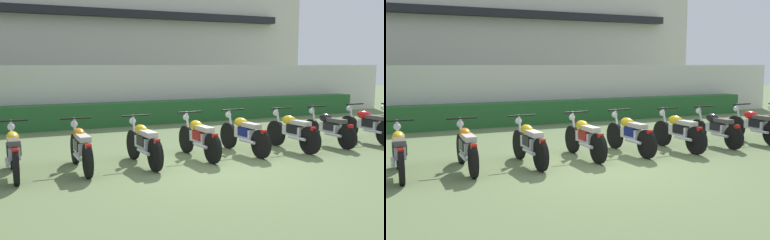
# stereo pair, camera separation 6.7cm
# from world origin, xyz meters

# --- Properties ---
(ground) EXTENTS (60.00, 60.00, 0.00)m
(ground) POSITION_xyz_m (0.00, 0.00, 0.00)
(ground) COLOR #607547
(building) EXTENTS (25.22, 6.50, 8.30)m
(building) POSITION_xyz_m (0.00, 16.53, 4.15)
(building) COLOR beige
(building) RESTS_ON ground
(compound_wall) EXTENTS (23.96, 0.30, 1.97)m
(compound_wall) POSITION_xyz_m (0.00, 7.30, 0.99)
(compound_wall) COLOR silver
(compound_wall) RESTS_ON ground
(hedge_row) EXTENTS (19.17, 0.70, 0.76)m
(hedge_row) POSITION_xyz_m (0.00, 6.60, 0.38)
(hedge_row) COLOR #28602D
(hedge_row) RESTS_ON ground
(parked_car) EXTENTS (4.65, 2.40, 1.89)m
(parked_car) POSITION_xyz_m (-3.35, 10.42, 0.94)
(parked_car) COLOR #9EA3A8
(parked_car) RESTS_ON ground
(motorcycle_in_row_2) EXTENTS (0.60, 1.92, 0.97)m
(motorcycle_in_row_2) POSITION_xyz_m (-3.67, 0.97, 0.46)
(motorcycle_in_row_2) COLOR black
(motorcycle_in_row_2) RESTS_ON ground
(motorcycle_in_row_3) EXTENTS (0.60, 1.89, 0.97)m
(motorcycle_in_row_3) POSITION_xyz_m (-2.48, 0.92, 0.45)
(motorcycle_in_row_3) COLOR black
(motorcycle_in_row_3) RESTS_ON ground
(motorcycle_in_row_4) EXTENTS (0.60, 1.86, 0.97)m
(motorcycle_in_row_4) POSITION_xyz_m (-1.26, 0.84, 0.46)
(motorcycle_in_row_4) COLOR black
(motorcycle_in_row_4) RESTS_ON ground
(motorcycle_in_row_5) EXTENTS (0.60, 1.88, 0.97)m
(motorcycle_in_row_5) POSITION_xyz_m (0.04, 0.97, 0.45)
(motorcycle_in_row_5) COLOR black
(motorcycle_in_row_5) RESTS_ON ground
(motorcycle_in_row_6) EXTENTS (0.60, 1.92, 0.97)m
(motorcycle_in_row_6) POSITION_xyz_m (1.19, 0.99, 0.45)
(motorcycle_in_row_6) COLOR black
(motorcycle_in_row_6) RESTS_ON ground
(motorcycle_in_row_7) EXTENTS (0.60, 1.84, 0.97)m
(motorcycle_in_row_7) POSITION_xyz_m (2.43, 0.84, 0.46)
(motorcycle_in_row_7) COLOR black
(motorcycle_in_row_7) RESTS_ON ground
(motorcycle_in_row_8) EXTENTS (0.60, 1.89, 0.94)m
(motorcycle_in_row_8) POSITION_xyz_m (3.67, 0.98, 0.44)
(motorcycle_in_row_8) COLOR black
(motorcycle_in_row_8) RESTS_ON ground
(motorcycle_in_row_9) EXTENTS (0.60, 1.91, 0.97)m
(motorcycle_in_row_9) POSITION_xyz_m (4.86, 0.88, 0.45)
(motorcycle_in_row_9) COLOR black
(motorcycle_in_row_9) RESTS_ON ground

